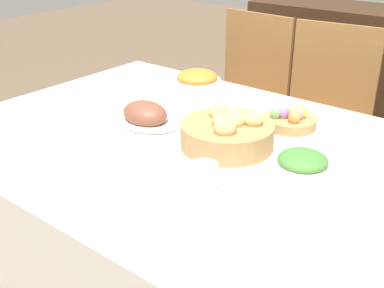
% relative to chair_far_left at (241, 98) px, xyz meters
% --- Properties ---
extents(dining_table, '(1.73, 1.17, 0.73)m').
position_rel_chair_far_left_xyz_m(dining_table, '(0.45, -0.94, -0.15)').
color(dining_table, silver).
rests_on(dining_table, ground).
extents(chair_far_left, '(0.45, 0.45, 0.95)m').
position_rel_chair_far_left_xyz_m(chair_far_left, '(0.00, 0.00, 0.00)').
color(chair_far_left, olive).
rests_on(chair_far_left, ground).
extents(chair_far_center, '(0.46, 0.46, 0.95)m').
position_rel_chair_far_left_xyz_m(chair_far_center, '(0.46, -0.00, 0.00)').
color(chair_far_center, olive).
rests_on(chair_far_center, ground).
extents(sideboard, '(1.52, 0.44, 0.93)m').
position_rel_chair_far_left_xyz_m(sideboard, '(0.46, 0.71, -0.05)').
color(sideboard, '#3D2616').
rests_on(sideboard, ground).
extents(bread_basket, '(0.30, 0.30, 0.12)m').
position_rel_chair_far_left_xyz_m(bread_basket, '(0.53, -0.91, 0.26)').
color(bread_basket, '#AD8451').
rests_on(bread_basket, dining_table).
extents(egg_basket, '(0.18, 0.18, 0.08)m').
position_rel_chair_far_left_xyz_m(egg_basket, '(0.61, -0.64, 0.24)').
color(egg_basket, '#AD8451').
rests_on(egg_basket, dining_table).
extents(ham_platter, '(0.27, 0.19, 0.09)m').
position_rel_chair_far_left_xyz_m(ham_platter, '(0.19, -0.93, 0.24)').
color(ham_platter, white).
rests_on(ham_platter, dining_table).
extents(green_salad_bowl, '(0.16, 0.16, 0.09)m').
position_rel_chair_far_left_xyz_m(green_salad_bowl, '(0.82, -0.97, 0.26)').
color(green_salad_bowl, white).
rests_on(green_salad_bowl, dining_table).
extents(carrot_bowl, '(0.20, 0.20, 0.11)m').
position_rel_chair_far_left_xyz_m(carrot_bowl, '(0.15, -0.58, 0.26)').
color(carrot_bowl, white).
rests_on(carrot_bowl, dining_table).
extents(dinner_plate, '(0.28, 0.28, 0.01)m').
position_rel_chair_far_left_xyz_m(dinner_plate, '(0.38, -1.35, 0.22)').
color(dinner_plate, white).
rests_on(dinner_plate, dining_table).
extents(fork, '(0.01, 0.19, 0.00)m').
position_rel_chair_far_left_xyz_m(fork, '(0.21, -1.35, 0.21)').
color(fork, silver).
rests_on(fork, dining_table).
extents(knife, '(0.01, 0.19, 0.00)m').
position_rel_chair_far_left_xyz_m(knife, '(0.54, -1.35, 0.21)').
color(knife, silver).
rests_on(knife, dining_table).
extents(spoon, '(0.01, 0.19, 0.00)m').
position_rel_chair_far_left_xyz_m(spoon, '(0.57, -1.35, 0.21)').
color(spoon, silver).
rests_on(spoon, dining_table).
extents(drinking_cup, '(0.07, 0.07, 0.09)m').
position_rel_chair_far_left_xyz_m(drinking_cup, '(0.64, -1.18, 0.25)').
color(drinking_cup, silver).
rests_on(drinking_cup, dining_table).
extents(butter_dish, '(0.12, 0.08, 0.03)m').
position_rel_chair_far_left_xyz_m(butter_dish, '(0.13, -1.13, 0.23)').
color(butter_dish, white).
rests_on(butter_dish, dining_table).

